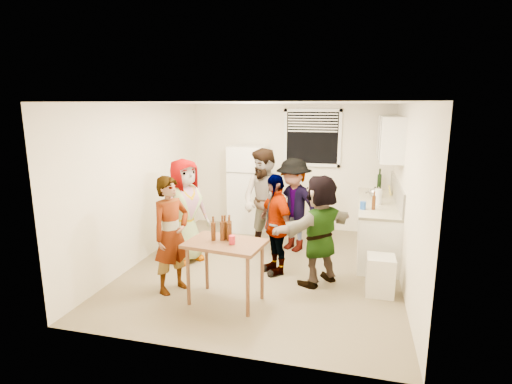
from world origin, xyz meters
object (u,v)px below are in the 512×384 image
(refrigerator, at_px, (249,188))
(blue_cup, at_px, (363,209))
(serving_table, at_px, (226,301))
(guest_orange, at_px, (318,282))
(red_cup, at_px, (232,244))
(trash_bin, at_px, (380,276))
(guest_back_left, at_px, (265,252))
(beer_bottle_table, at_px, (223,240))
(guest_back_right, at_px, (293,249))
(guest_stripe, at_px, (174,290))
(guest_black, at_px, (275,272))
(kettle, at_px, (374,197))
(guest_grey, at_px, (187,260))
(wine_bottle, at_px, (379,190))
(beer_bottle_counter, at_px, (373,210))

(refrigerator, xyz_separation_m, blue_cup, (2.19, -1.35, 0.05))
(serving_table, bearing_deg, guest_orange, 38.17)
(refrigerator, bearing_deg, red_cup, -78.50)
(trash_bin, height_order, serving_table, trash_bin)
(blue_cup, height_order, guest_back_left, blue_cup)
(beer_bottle_table, distance_m, guest_back_right, 2.27)
(guest_stripe, relative_size, guest_back_right, 0.98)
(guest_back_left, xyz_separation_m, guest_black, (0.34, -0.79, 0.00))
(serving_table, distance_m, guest_stripe, 0.81)
(kettle, distance_m, red_cup, 3.19)
(refrigerator, xyz_separation_m, guest_orange, (1.62, -2.20, -0.85))
(red_cup, bearing_deg, kettle, 56.30)
(refrigerator, bearing_deg, guest_grey, -106.28)
(wine_bottle, relative_size, guest_grey, 0.18)
(guest_back_right, xyz_separation_m, guest_orange, (0.56, -1.24, 0.00))
(guest_back_right, bearing_deg, guest_grey, -120.19)
(kettle, bearing_deg, red_cup, -138.64)
(guest_grey, xyz_separation_m, guest_back_right, (1.60, 0.91, 0.00))
(guest_grey, bearing_deg, beer_bottle_counter, -46.53)
(guest_grey, height_order, guest_orange, guest_grey)
(blue_cup, height_order, serving_table, blue_cup)
(red_cup, distance_m, guest_black, 1.41)
(refrigerator, bearing_deg, guest_stripe, -95.38)
(guest_black, bearing_deg, beer_bottle_table, -63.69)
(beer_bottle_counter, distance_m, guest_back_left, 1.97)
(guest_grey, distance_m, guest_back_left, 1.33)
(guest_orange, bearing_deg, kettle, -165.27)
(guest_grey, distance_m, guest_back_right, 1.84)
(beer_bottle_counter, xyz_separation_m, guest_back_left, (-1.74, 0.14, -0.90))
(kettle, height_order, wine_bottle, wine_bottle)
(guest_stripe, height_order, guest_orange, guest_orange)
(refrigerator, relative_size, red_cup, 15.99)
(guest_stripe, bearing_deg, blue_cup, -33.02)
(guest_back_right, bearing_deg, wine_bottle, 68.90)
(serving_table, height_order, guest_black, serving_table)
(guest_black, height_order, guest_orange, guest_orange)
(refrigerator, height_order, red_cup, refrigerator)
(trash_bin, distance_m, guest_back_right, 1.98)
(blue_cup, relative_size, trash_bin, 0.23)
(beer_bottle_table, relative_size, guest_stripe, 0.15)
(guest_grey, bearing_deg, refrigerator, 16.85)
(kettle, distance_m, serving_table, 3.34)
(wine_bottle, height_order, guest_black, wine_bottle)
(red_cup, height_order, guest_back_left, red_cup)
(trash_bin, xyz_separation_m, serving_table, (-1.92, -0.70, -0.25))
(red_cup, height_order, guest_grey, red_cup)
(trash_bin, xyz_separation_m, guest_grey, (-2.99, 0.48, -0.25))
(refrigerator, distance_m, beer_bottle_counter, 2.70)
(refrigerator, xyz_separation_m, guest_black, (0.94, -1.99, -0.85))
(beer_bottle_table, bearing_deg, guest_back_left, 85.61)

